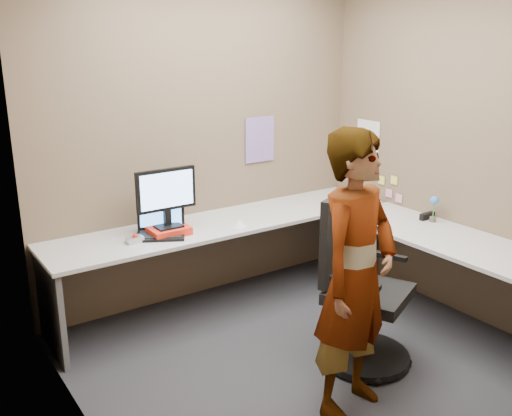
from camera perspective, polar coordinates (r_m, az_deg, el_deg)
ground at (r=4.22m, az=4.24°, el=-14.17°), size 3.00×3.00×0.00m
wall_back at (r=4.78m, az=-5.18°, el=6.82°), size 3.00×0.00×3.00m
wall_right at (r=4.79m, az=18.91°, el=6.01°), size 0.00×2.70×2.70m
wall_left at (r=3.04m, az=-17.99°, el=0.34°), size 0.00×2.70×2.70m
desk at (r=4.49m, az=5.73°, el=-3.94°), size 2.98×2.58×0.73m
paper_ream at (r=4.36m, az=-8.69°, el=-2.28°), size 0.30×0.22×0.06m
monitor at (r=4.29m, az=-8.96°, el=1.50°), size 0.47×0.14×0.45m
laptop at (r=4.37m, az=-9.51°, el=-1.77°), size 0.45×0.43×0.26m
trackball_mouse at (r=4.24m, az=-12.04°, el=-3.07°), size 0.12×0.08×0.07m
origami at (r=4.50m, az=-1.66°, el=-1.49°), size 0.10×0.10×0.06m
stapler at (r=4.88m, az=16.74°, el=-0.77°), size 0.15×0.04×0.05m
flower at (r=4.80m, az=17.37°, el=0.31°), size 0.07×0.07×0.22m
calendar_purple at (r=5.06m, az=0.38°, el=6.87°), size 0.30×0.01×0.40m
calendar_white at (r=5.38m, az=11.11°, el=6.59°), size 0.01×0.28×0.38m
sticky_note_a at (r=5.20m, az=13.65°, el=2.72°), size 0.01×0.07×0.07m
sticky_note_b at (r=5.27m, az=13.15°, el=1.46°), size 0.01×0.07×0.07m
sticky_note_c at (r=5.19m, az=14.10°, el=0.95°), size 0.01×0.07×0.07m
sticky_note_d at (r=5.31m, az=12.44°, el=2.74°), size 0.01×0.07×0.07m
office_chair at (r=3.98m, az=10.22°, el=-8.76°), size 0.67×0.68×1.15m
person at (r=3.33m, az=9.94°, el=-6.73°), size 0.70×0.55×1.70m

